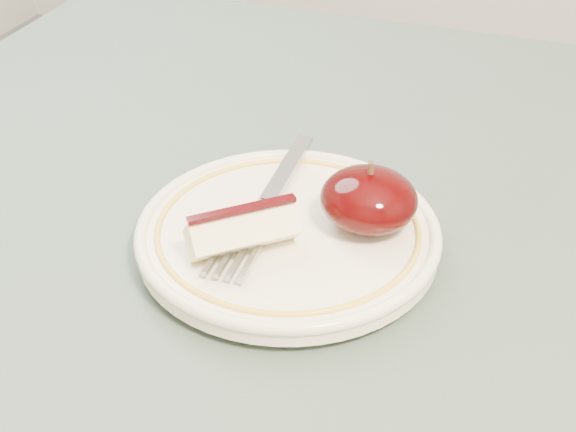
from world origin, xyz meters
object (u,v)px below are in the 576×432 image
(plate, at_px, (288,233))
(table, at_px, (329,359))
(fork, at_px, (266,203))
(apple_half, at_px, (369,199))

(plate, bearing_deg, table, -11.34)
(table, relative_size, plate, 4.33)
(table, relative_size, fork, 4.87)
(table, height_order, plate, plate)
(table, distance_m, apple_half, 0.13)
(table, bearing_deg, apple_half, 63.25)
(table, relative_size, apple_half, 13.62)
(plate, distance_m, apple_half, 0.06)
(plate, bearing_deg, apple_half, 24.25)
(table, bearing_deg, plate, 168.66)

